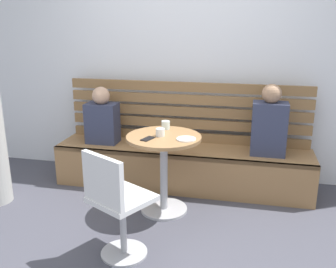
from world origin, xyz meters
TOP-DOWN VIEW (x-y plane):
  - ground at (0.00, 0.00)m, footprint 8.00×8.00m
  - back_wall at (0.00, 1.64)m, footprint 5.20×0.10m
  - booth_bench at (0.00, 1.20)m, footprint 2.70×0.52m
  - booth_backrest at (0.00, 1.44)m, footprint 2.65×0.04m
  - cafe_table at (-0.06, 0.63)m, footprint 0.68×0.68m
  - white_chair at (-0.24, -0.18)m, footprint 0.54×0.54m
  - person_adult at (0.87, 1.19)m, footprint 0.34×0.22m
  - person_child_left at (-0.89, 1.20)m, footprint 0.34×0.22m
  - cup_glass_short at (-0.10, 0.85)m, footprint 0.08×0.08m
  - cup_ceramic_white at (-0.09, 0.61)m, footprint 0.08×0.08m
  - plate_small at (0.15, 0.56)m, footprint 0.17×0.17m
  - phone_on_table at (-0.18, 0.50)m, footprint 0.11×0.16m

SIDE VIEW (x-z plane):
  - ground at x=0.00m, z-range 0.00..0.00m
  - booth_bench at x=0.00m, z-range 0.00..0.44m
  - white_chair at x=-0.24m, z-range 0.04..0.89m
  - cafe_table at x=-0.06m, z-range 0.15..0.89m
  - person_child_left at x=-0.89m, z-range 0.40..1.02m
  - phone_on_table at x=-0.18m, z-range 0.74..0.75m
  - plate_small at x=0.15m, z-range 0.74..0.75m
  - person_adult at x=0.87m, z-range 0.40..1.11m
  - cup_ceramic_white at x=-0.09m, z-range 0.74..0.81m
  - booth_backrest at x=0.00m, z-range 0.44..1.11m
  - cup_glass_short at x=-0.10m, z-range 0.74..0.82m
  - back_wall at x=0.00m, z-range 0.00..2.90m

